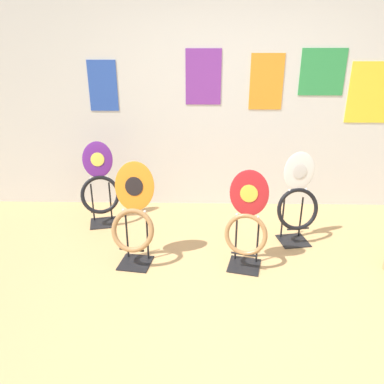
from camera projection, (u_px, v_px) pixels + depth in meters
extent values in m
plane|color=tan|center=(247.00, 314.00, 2.80)|extent=(14.00, 14.00, 0.00)
cube|color=silver|center=(232.00, 98.00, 4.25)|extent=(8.00, 0.06, 2.60)
cube|color=yellow|center=(371.00, 93.00, 4.17)|extent=(0.51, 0.01, 0.67)
cube|color=#284CAD|center=(103.00, 86.00, 4.20)|extent=(0.32, 0.01, 0.55)
cube|color=purple|center=(203.00, 77.00, 4.14)|extent=(0.40, 0.01, 0.60)
cube|color=#2D8E47|center=(323.00, 72.00, 4.10)|extent=(0.49, 0.01, 0.50)
cube|color=orange|center=(267.00, 82.00, 4.15)|extent=(0.37, 0.01, 0.60)
cube|color=black|center=(244.00, 266.00, 3.40)|extent=(0.34, 0.34, 0.01)
cylinder|color=black|center=(236.00, 240.00, 3.43)|extent=(0.02, 0.02, 0.40)
cylinder|color=black|center=(257.00, 242.00, 3.38)|extent=(0.02, 0.02, 0.40)
cylinder|color=black|center=(244.00, 254.00, 3.27)|extent=(0.22, 0.07, 0.02)
torus|color=#9E7042|center=(246.00, 235.00, 3.26)|extent=(0.40, 0.23, 0.37)
ellipsoid|color=#AD1E23|center=(249.00, 193.00, 3.18)|extent=(0.34, 0.15, 0.41)
ellipsoid|color=yellow|center=(249.00, 194.00, 3.17)|extent=(0.15, 0.06, 0.16)
sphere|color=silver|center=(237.00, 214.00, 3.26)|extent=(0.02, 0.02, 0.02)
sphere|color=silver|center=(258.00, 217.00, 3.22)|extent=(0.02, 0.02, 0.02)
cube|color=black|center=(293.00, 241.00, 3.82)|extent=(0.32, 0.32, 0.01)
cylinder|color=black|center=(283.00, 218.00, 3.81)|extent=(0.02, 0.02, 0.43)
cylinder|color=black|center=(301.00, 217.00, 3.84)|extent=(0.02, 0.02, 0.43)
cylinder|color=black|center=(298.00, 229.00, 3.69)|extent=(0.22, 0.06, 0.02)
torus|color=black|center=(298.00, 209.00, 3.67)|extent=(0.44, 0.21, 0.42)
ellipsoid|color=white|center=(299.00, 171.00, 3.58)|extent=(0.31, 0.10, 0.38)
ellipsoid|color=silver|center=(300.00, 171.00, 3.57)|extent=(0.14, 0.04, 0.14)
sphere|color=silver|center=(289.00, 190.00, 3.63)|extent=(0.02, 0.02, 0.02)
sphere|color=silver|center=(306.00, 189.00, 3.65)|extent=(0.02, 0.02, 0.02)
cube|color=black|center=(103.00, 223.00, 4.20)|extent=(0.34, 0.34, 0.01)
cylinder|color=black|center=(93.00, 202.00, 4.18)|extent=(0.02, 0.02, 0.44)
cylinder|color=black|center=(110.00, 201.00, 4.22)|extent=(0.02, 0.02, 0.44)
cylinder|color=black|center=(102.00, 211.00, 4.06)|extent=(0.22, 0.07, 0.02)
torus|color=black|center=(100.00, 195.00, 4.05)|extent=(0.46, 0.31, 0.39)
ellipsoid|color=#60237F|center=(98.00, 159.00, 4.04)|extent=(0.34, 0.20, 0.38)
ellipsoid|color=#E5CC4C|center=(97.00, 159.00, 4.02)|extent=(0.15, 0.08, 0.14)
sphere|color=silver|center=(91.00, 178.00, 4.04)|extent=(0.02, 0.02, 0.02)
sphere|color=silver|center=(107.00, 177.00, 4.08)|extent=(0.02, 0.02, 0.02)
cube|color=black|center=(136.00, 263.00, 3.44)|extent=(0.32, 0.32, 0.01)
cylinder|color=black|center=(127.00, 235.00, 3.45)|extent=(0.02, 0.02, 0.45)
cylinder|color=black|center=(147.00, 237.00, 3.42)|extent=(0.02, 0.02, 0.45)
cylinder|color=black|center=(132.00, 250.00, 3.30)|extent=(0.22, 0.05, 0.02)
torus|color=#9E7042|center=(133.00, 230.00, 3.29)|extent=(0.42, 0.25, 0.38)
ellipsoid|color=orange|center=(134.00, 186.00, 3.26)|extent=(0.37, 0.17, 0.43)
ellipsoid|color=black|center=(134.00, 186.00, 3.25)|extent=(0.17, 0.07, 0.16)
sphere|color=silver|center=(123.00, 210.00, 3.31)|extent=(0.02, 0.02, 0.02)
sphere|color=silver|center=(145.00, 212.00, 3.28)|extent=(0.02, 0.02, 0.02)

